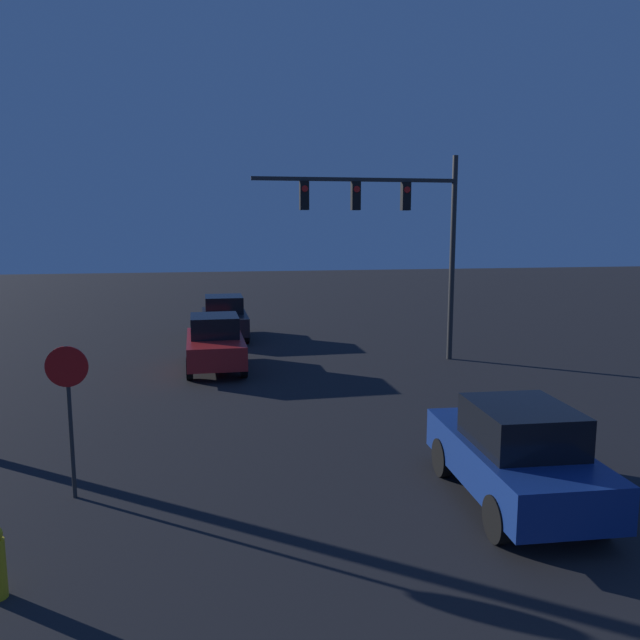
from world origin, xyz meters
name	(u,v)px	position (x,y,z in m)	size (l,w,h in m)	color
car_near	(516,454)	(2.28, 7.66, 0.84)	(1.91, 3.97, 1.70)	navy
car_mid	(215,343)	(-2.44, 18.27, 0.84)	(1.85, 3.94, 1.70)	#B21E1E
car_far	(224,317)	(-2.01, 23.71, 0.84)	(1.82, 3.93, 1.70)	black
traffic_signal_mast	(397,220)	(3.48, 18.41, 4.68)	(6.73, 0.30, 6.76)	#2D2D2D
stop_sign	(69,394)	(-4.88, 9.14, 1.79)	(0.68, 0.07, 2.59)	#2D2D2D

